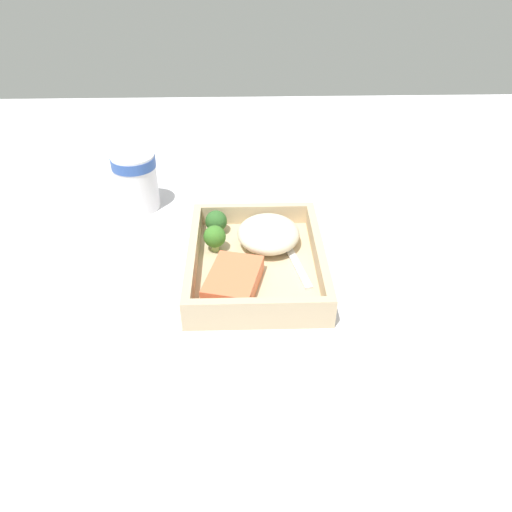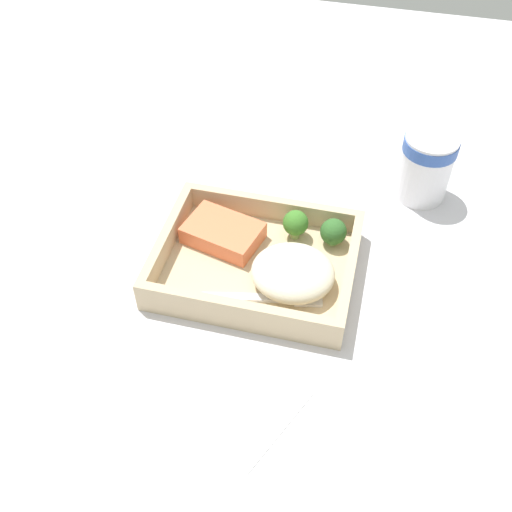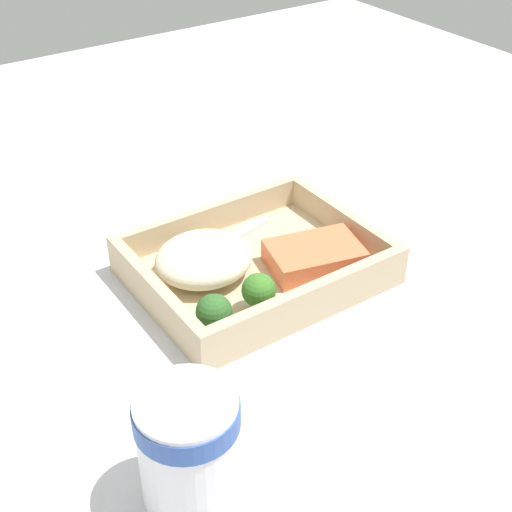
# 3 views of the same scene
# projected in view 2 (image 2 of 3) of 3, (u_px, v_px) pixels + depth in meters

# --- Properties ---
(ground_plane) EXTENTS (1.60, 1.60, 0.02)m
(ground_plane) POSITION_uv_depth(u_px,v_px,m) (256.00, 275.00, 0.78)
(ground_plane) COLOR silver
(takeout_tray) EXTENTS (0.25, 0.19, 0.01)m
(takeout_tray) POSITION_uv_depth(u_px,v_px,m) (256.00, 267.00, 0.77)
(takeout_tray) COLOR #CBB28B
(takeout_tray) RESTS_ON ground_plane
(tray_rim) EXTENTS (0.25, 0.19, 0.03)m
(tray_rim) POSITION_uv_depth(u_px,v_px,m) (256.00, 255.00, 0.75)
(tray_rim) COLOR #CBB28B
(tray_rim) RESTS_ON takeout_tray
(salmon_fillet) EXTENTS (0.11, 0.09, 0.02)m
(salmon_fillet) POSITION_uv_depth(u_px,v_px,m) (223.00, 233.00, 0.78)
(salmon_fillet) COLOR #F27349
(salmon_fillet) RESTS_ON takeout_tray
(mashed_potatoes) EXTENTS (0.10, 0.10, 0.04)m
(mashed_potatoes) POSITION_uv_depth(u_px,v_px,m) (293.00, 273.00, 0.73)
(mashed_potatoes) COLOR beige
(mashed_potatoes) RESTS_ON takeout_tray
(broccoli_floret_1) EXTENTS (0.03, 0.03, 0.04)m
(broccoli_floret_1) POSITION_uv_depth(u_px,v_px,m) (333.00, 232.00, 0.77)
(broccoli_floret_1) COLOR #7DA85D
(broccoli_floret_1) RESTS_ON takeout_tray
(broccoli_floret_2) EXTENTS (0.03, 0.03, 0.04)m
(broccoli_floret_2) POSITION_uv_depth(u_px,v_px,m) (296.00, 223.00, 0.78)
(broccoli_floret_2) COLOR #8BAB60
(broccoli_floret_2) RESTS_ON takeout_tray
(fork) EXTENTS (0.16, 0.05, 0.00)m
(fork) POSITION_uv_depth(u_px,v_px,m) (266.00, 298.00, 0.72)
(fork) COLOR silver
(fork) RESTS_ON takeout_tray
(paper_cup) EXTENTS (0.07, 0.07, 0.10)m
(paper_cup) POSITION_uv_depth(u_px,v_px,m) (426.00, 163.00, 0.83)
(paper_cup) COLOR white
(paper_cup) RESTS_ON ground_plane
(receipt_slip) EXTENTS (0.12, 0.14, 0.00)m
(receipt_slip) POSITION_uv_depth(u_px,v_px,m) (255.00, 412.00, 0.63)
(receipt_slip) COLOR white
(receipt_slip) RESTS_ON ground_plane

